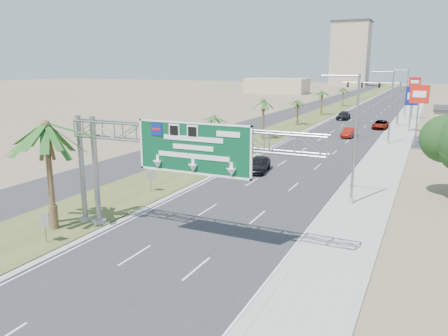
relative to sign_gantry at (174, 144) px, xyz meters
name	(u,v)px	position (x,y,z in m)	size (l,w,h in m)	color
ground	(72,329)	(1.06, -9.93, -6.06)	(600.00, 600.00, 0.00)	#8C7A59
road	(379,108)	(1.06, 100.07, -6.05)	(12.00, 300.00, 0.02)	#28282B
sidewalk_right	(414,109)	(9.56, 100.07, -6.01)	(4.00, 300.00, 0.10)	#9E9B93
median_grass	(340,106)	(-8.94, 100.07, -6.00)	(7.00, 300.00, 0.12)	#465224
opposing_road	(315,105)	(-15.94, 100.07, -6.05)	(8.00, 300.00, 0.02)	#28282B
sign_gantry	(174,144)	(0.00, 0.00, 0.00)	(16.75, 1.24, 7.50)	gray
palm_near	(45,125)	(-8.14, -1.93, 0.87)	(5.70, 5.70, 8.35)	brown
palm_row_b	(214,118)	(-8.44, 22.07, -1.16)	(3.99, 3.99, 5.95)	brown
palm_row_c	(263,101)	(-8.44, 38.07, -0.39)	(3.99, 3.99, 6.75)	brown
palm_row_d	(298,101)	(-8.44, 56.07, -1.64)	(3.99, 3.99, 5.45)	brown
palm_row_e	(322,92)	(-8.44, 75.07, -0.97)	(3.99, 3.99, 6.15)	brown
palm_row_f	(343,89)	(-8.44, 100.07, -1.35)	(3.99, 3.99, 5.75)	brown
streetlight_near	(352,145)	(8.36, 12.07, -1.36)	(3.27, 0.44, 10.00)	gray
streetlight_mid	(389,110)	(8.36, 42.07, -1.36)	(3.27, 0.44, 10.00)	gray
streetlight_far	(405,95)	(8.36, 78.07, -1.36)	(3.27, 0.44, 10.00)	gray
signal_mast	(387,99)	(6.23, 62.05, -1.21)	(10.28, 0.71, 8.00)	gray
median_signback_a	(45,222)	(-6.74, -3.93, -4.61)	(0.75, 0.08, 2.08)	gray
median_signback_b	(150,176)	(-7.44, 8.07, -4.61)	(0.75, 0.08, 2.08)	gray
tower_distant	(350,54)	(-30.94, 240.07, 11.44)	(20.00, 16.00, 35.00)	tan
building_distant_left	(277,86)	(-43.94, 150.07, -3.06)	(24.00, 14.00, 6.00)	tan
car_left_lane	(258,164)	(-1.89, 19.13, -5.25)	(1.90, 4.72, 1.61)	black
car_mid_lane	(349,133)	(2.56, 46.15, -5.33)	(1.53, 4.39, 1.45)	maroon
car_right_lane	(381,125)	(5.86, 58.14, -5.33)	(2.40, 5.22, 1.45)	gray
car_far	(343,116)	(-2.49, 69.19, -5.27)	(2.20, 5.40, 1.57)	black
pole_sign_red_near	(419,98)	(11.98, 41.50, 0.52)	(2.39, 0.96, 8.43)	gray
pole_sign_blue	(412,98)	(10.54, 55.90, -0.45)	(1.99, 0.92, 7.61)	gray
pole_sign_red_far	(414,85)	(10.06, 75.26, 0.83)	(2.21, 0.44, 8.70)	gray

